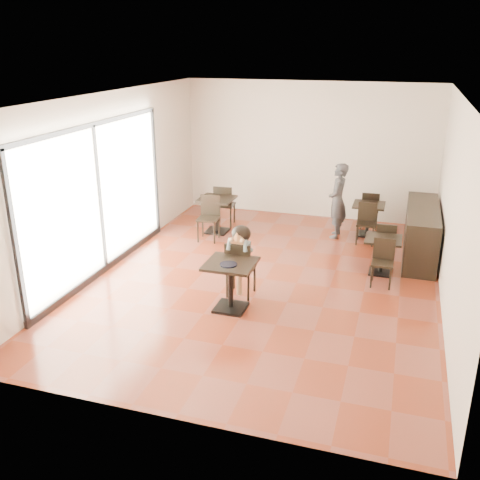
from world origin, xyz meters
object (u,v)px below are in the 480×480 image
at_px(adult_patron, 338,201).
at_px(chair_back_a, 370,209).
at_px(cafe_table_mid, 382,256).
at_px(child_table, 231,286).
at_px(cafe_table_back, 368,220).
at_px(chair_left_a, 225,205).
at_px(child_chair, 241,268).
at_px(chair_mid_a, 386,242).
at_px(chair_mid_b, 382,264).
at_px(cafe_table_left, 217,215).
at_px(child, 241,261).
at_px(chair_left_b, 208,219).
at_px(chair_back_b, 366,224).

relative_size(adult_patron, chair_back_a, 1.90).
height_order(adult_patron, cafe_table_mid, adult_patron).
distance_m(child_table, cafe_table_back, 4.58).
xyz_separation_m(adult_patron, chair_left_a, (-2.59, 0.06, -0.34)).
xyz_separation_m(child_chair, chair_mid_a, (2.24, 2.17, -0.07)).
xyz_separation_m(child_table, chair_back_a, (1.79, 4.77, 0.03)).
height_order(child_chair, chair_mid_b, child_chair).
height_order(cafe_table_mid, cafe_table_back, cafe_table_back).
relative_size(cafe_table_left, chair_mid_b, 0.96).
relative_size(child_chair, chair_mid_b, 1.17).
height_order(cafe_table_left, chair_mid_a, chair_mid_a).
xyz_separation_m(child, chair_left_b, (-1.45, 2.33, -0.13)).
distance_m(child, cafe_table_left, 3.23).
bearing_deg(cafe_table_back, cafe_table_mid, -78.45).
relative_size(child_chair, chair_back_b, 1.13).
relative_size(child_table, child_chair, 0.83).
height_order(chair_mid_b, chair_back_a, chair_back_a).
distance_m(adult_patron, cafe_table_left, 2.67).
distance_m(child_chair, cafe_table_mid, 2.74).
distance_m(cafe_table_back, chair_back_a, 0.55).
bearing_deg(adult_patron, chair_back_b, 67.58).
distance_m(cafe_table_mid, chair_left_a, 4.08).
xyz_separation_m(chair_left_b, chair_back_b, (3.24, 0.79, -0.05)).
distance_m(cafe_table_left, chair_mid_b, 4.11).
bearing_deg(cafe_table_left, chair_mid_a, -10.81).
bearing_deg(cafe_table_mid, chair_left_a, 153.73).
bearing_deg(chair_mid_b, chair_left_b, 161.81).
relative_size(cafe_table_mid, chair_back_a, 0.80).
bearing_deg(adult_patron, chair_left_a, -92.66).
bearing_deg(cafe_table_back, chair_mid_a, -73.17).
relative_size(cafe_table_left, chair_left_a, 0.83).
height_order(child_chair, adult_patron, adult_patron).
height_order(child, chair_left_a, child).
relative_size(child, chair_back_a, 1.42).
bearing_deg(child_chair, child, -0.00).
bearing_deg(chair_mid_a, cafe_table_mid, 87.01).
height_order(chair_mid_a, chair_mid_b, same).
bearing_deg(cafe_table_back, child_chair, -115.99).
height_order(cafe_table_back, chair_back_a, chair_back_a).
bearing_deg(chair_left_a, chair_left_b, 85.38).
height_order(chair_mid_b, chair_left_b, chair_left_b).
relative_size(child, cafe_table_back, 1.71).
xyz_separation_m(chair_left_a, chair_back_b, (3.24, -0.31, -0.05)).
relative_size(chair_mid_b, chair_back_b, 0.96).
relative_size(child, adult_patron, 0.75).
distance_m(child_chair, chair_left_b, 2.74).
xyz_separation_m(chair_mid_a, chair_left_b, (-3.69, 0.15, 0.06)).
distance_m(chair_mid_a, chair_back_b, 1.05).
relative_size(child, chair_back_b, 1.42).
xyz_separation_m(cafe_table_mid, chair_left_a, (-3.66, 1.80, 0.13)).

